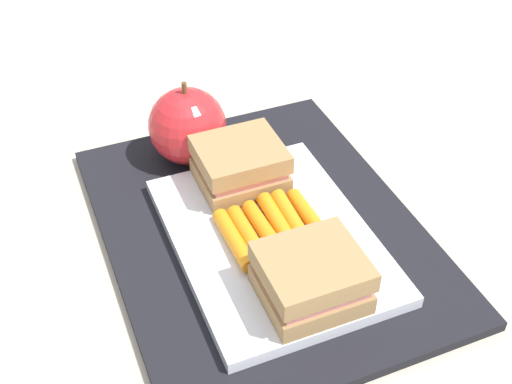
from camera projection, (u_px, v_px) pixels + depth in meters
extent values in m
plane|color=#B7AD99|center=(261.00, 234.00, 0.62)|extent=(2.40, 2.40, 0.00)
cube|color=black|center=(261.00, 230.00, 0.62)|extent=(0.36, 0.28, 0.01)
cube|color=white|center=(272.00, 239.00, 0.60)|extent=(0.23, 0.17, 0.01)
cube|color=#9E7A4C|center=(310.00, 289.00, 0.53)|extent=(0.07, 0.08, 0.02)
cube|color=pink|center=(311.00, 278.00, 0.52)|extent=(0.07, 0.07, 0.01)
cube|color=#9E7A4C|center=(312.00, 266.00, 0.51)|extent=(0.07, 0.08, 0.02)
cube|color=#9E7A4C|center=(240.00, 176.00, 0.64)|extent=(0.07, 0.08, 0.02)
cube|color=pink|center=(240.00, 165.00, 0.63)|extent=(0.07, 0.07, 0.01)
cube|color=#9E7A4C|center=(240.00, 154.00, 0.62)|extent=(0.07, 0.08, 0.02)
cylinder|color=orange|center=(310.00, 218.00, 0.60)|extent=(0.08, 0.01, 0.02)
cylinder|color=orange|center=(294.00, 222.00, 0.59)|extent=(0.08, 0.01, 0.02)
cylinder|color=orange|center=(280.00, 225.00, 0.59)|extent=(0.08, 0.01, 0.02)
cylinder|color=orange|center=(264.00, 230.00, 0.59)|extent=(0.08, 0.01, 0.02)
cylinder|color=orange|center=(249.00, 236.00, 0.58)|extent=(0.08, 0.01, 0.02)
cylinder|color=orange|center=(234.00, 240.00, 0.58)|extent=(0.08, 0.01, 0.02)
sphere|color=red|center=(187.00, 126.00, 0.67)|extent=(0.08, 0.08, 0.08)
cylinder|color=brown|center=(184.00, 88.00, 0.64)|extent=(0.01, 0.01, 0.01)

